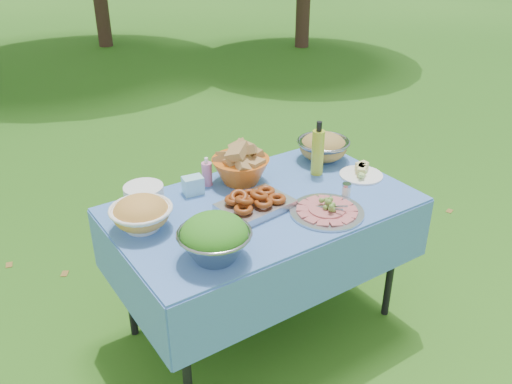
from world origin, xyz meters
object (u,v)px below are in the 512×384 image
(bread_bowl, at_px, (241,164))
(charcuterie_platter, at_px, (327,206))
(pasta_bowl_steel, at_px, (323,146))
(salad_bowl, at_px, (215,238))
(oil_bottle, at_px, (318,148))
(picnic_table, at_px, (263,267))
(plate_stack, at_px, (144,195))

(bread_bowl, height_order, charcuterie_platter, bread_bowl)
(charcuterie_platter, bearing_deg, pasta_bowl_steel, 51.78)
(salad_bowl, height_order, charcuterie_platter, salad_bowl)
(charcuterie_platter, distance_m, oil_bottle, 0.44)
(picnic_table, height_order, pasta_bowl_steel, pasta_bowl_steel)
(plate_stack, bearing_deg, charcuterie_platter, -39.99)
(salad_bowl, relative_size, plate_stack, 1.57)
(picnic_table, height_order, oil_bottle, oil_bottle)
(picnic_table, xyz_separation_m, bread_bowl, (0.03, 0.26, 0.48))
(oil_bottle, bearing_deg, pasta_bowl_steel, 40.32)
(bread_bowl, bearing_deg, salad_bowl, -131.13)
(salad_bowl, height_order, plate_stack, salad_bowl)
(plate_stack, distance_m, charcuterie_platter, 0.88)
(picnic_table, xyz_separation_m, oil_bottle, (0.43, 0.11, 0.53))
(picnic_table, xyz_separation_m, plate_stack, (-0.48, 0.32, 0.43))
(plate_stack, bearing_deg, pasta_bowl_steel, -4.68)
(salad_bowl, xyz_separation_m, oil_bottle, (0.85, 0.38, 0.05))
(pasta_bowl_steel, bearing_deg, charcuterie_platter, -128.22)
(salad_bowl, height_order, oil_bottle, oil_bottle)
(bread_bowl, relative_size, charcuterie_platter, 0.85)
(oil_bottle, bearing_deg, bread_bowl, 159.12)
(salad_bowl, xyz_separation_m, charcuterie_platter, (0.62, 0.02, -0.06))
(plate_stack, xyz_separation_m, charcuterie_platter, (0.68, -0.57, -0.01))
(bread_bowl, bearing_deg, plate_stack, 173.00)
(charcuterie_platter, relative_size, oil_bottle, 1.18)
(plate_stack, bearing_deg, picnic_table, -33.93)
(oil_bottle, bearing_deg, plate_stack, 166.81)
(plate_stack, bearing_deg, bread_bowl, -7.00)
(salad_bowl, distance_m, plate_stack, 0.60)
(plate_stack, distance_m, pasta_bowl_steel, 1.06)
(charcuterie_platter, bearing_deg, picnic_table, 128.69)
(salad_bowl, relative_size, bread_bowl, 1.01)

